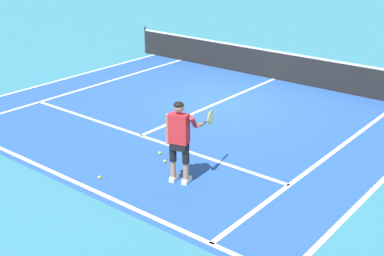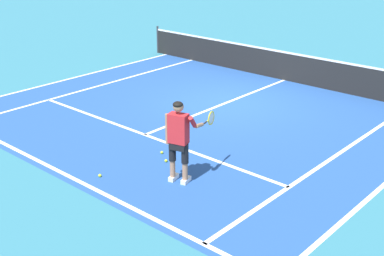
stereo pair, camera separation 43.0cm
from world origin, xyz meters
The scene contains 13 objects.
ground_plane centered at (0.00, 0.00, 0.00)m, with size 80.00×80.00×0.00m, color teal.
court_inner_surface centered at (0.00, -1.45, 0.00)m, with size 10.98×9.40×0.00m, color #234C93.
line_baseline centered at (0.00, -5.95, 0.00)m, with size 10.98×0.10×0.01m, color white.
line_service centered at (0.00, -3.35, 0.00)m, with size 8.23×0.10×0.01m, color white.
line_centre_service centered at (0.00, -0.15, 0.00)m, with size 0.10×6.40×0.01m, color white.
line_singles_left centered at (-4.12, -1.45, 0.00)m, with size 0.10×9.00×0.01m, color white.
line_singles_right centered at (4.12, -1.45, 0.00)m, with size 0.10×9.00×0.01m, color white.
line_doubles_left centered at (-5.49, -1.45, 0.00)m, with size 0.10×9.00×0.01m, color white.
tennis_net centered at (0.00, 3.05, 0.50)m, with size 11.96×0.08×1.07m.
tennis_player centered at (2.32, -4.58, 0.99)m, with size 0.59×1.21×1.71m.
tennis_ball_near_feet centered at (0.96, -5.54, 0.03)m, with size 0.07×0.07×0.07m, color #CCE02D.
tennis_ball_by_baseline centered at (1.10, -3.87, 0.03)m, with size 0.07×0.07×0.07m, color #CCE02D.
tennis_ball_mid_court centered at (1.48, -4.12, 0.03)m, with size 0.07×0.07×0.07m, color #CCE02D.
Camera 1 is at (8.34, -11.67, 4.86)m, focal length 48.23 mm.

